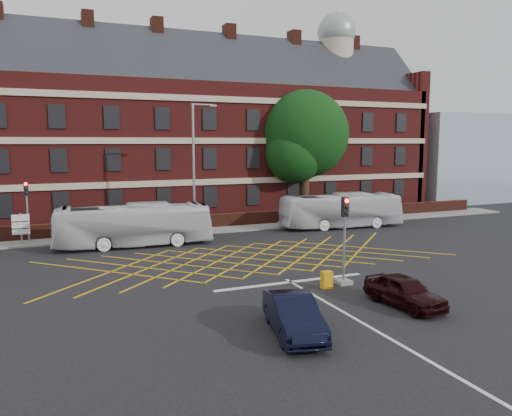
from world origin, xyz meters
name	(u,v)px	position (x,y,z in m)	size (l,w,h in m)	color
ground	(263,266)	(0.00, 0.00, 0.00)	(120.00, 120.00, 0.00)	black
victorian_building	(173,132)	(0.25, 22.00, 7.84)	(51.00, 12.17, 20.40)	#5D1917
boundary_wall	(198,222)	(0.00, 13.00, 0.55)	(56.00, 0.50, 1.10)	#491D13
far_pavement	(201,230)	(0.00, 12.00, 0.06)	(60.00, 3.00, 0.12)	slate
glass_block	(454,158)	(34.00, 21.00, 5.00)	(14.00, 10.00, 10.00)	#99B2BF
box_junction_hatching	(249,258)	(0.00, 2.00, 0.01)	(11.50, 0.12, 0.02)	#CC990C
stop_line	(291,282)	(0.00, -3.50, 0.01)	(8.00, 0.30, 0.02)	silver
centre_line	(368,326)	(0.00, -10.00, 0.01)	(0.15, 14.00, 0.02)	silver
bus_left	(134,225)	(-5.74, 8.27, 1.43)	(2.40, 10.24, 2.85)	silver
bus_right	(341,210)	(10.91, 9.20, 1.40)	(2.35, 10.04, 2.80)	silver
car_navy	(294,315)	(-2.92, -9.53, 0.71)	(1.49, 4.28, 1.41)	black
car_maroon	(404,291)	(2.80, -8.59, 0.66)	(1.56, 3.88, 1.32)	black
deciduous_tree	(304,140)	(11.07, 15.91, 7.06)	(8.12, 8.03, 11.64)	black
traffic_light_near	(344,249)	(2.23, -4.77, 1.76)	(0.70, 0.70, 4.27)	slate
traffic_light_far	(28,219)	(-12.23, 11.56, 1.76)	(0.70, 0.70, 4.27)	slate
street_lamp	(195,192)	(-1.14, 9.62, 3.35)	(2.25, 1.00, 9.58)	slate
direction_signs	(21,225)	(-12.67, 11.30, 1.38)	(1.10, 0.16, 2.20)	gray
utility_cabinet	(327,280)	(1.09, -5.10, 0.41)	(0.50, 0.36, 0.83)	orange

